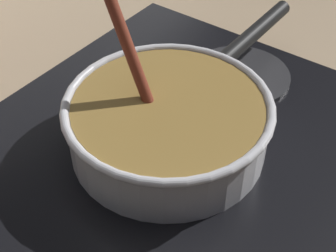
# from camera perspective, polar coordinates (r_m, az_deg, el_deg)

# --- Properties ---
(hob_plate) EXTENTS (0.56, 0.48, 0.01)m
(hob_plate) POSITION_cam_1_polar(r_m,az_deg,el_deg) (0.62, 0.00, -2.68)
(hob_plate) COLOR black
(hob_plate) RESTS_ON ground
(burner_ring) EXTENTS (0.19, 0.19, 0.01)m
(burner_ring) POSITION_cam_1_polar(r_m,az_deg,el_deg) (0.62, 0.00, -2.03)
(burner_ring) COLOR #592D0C
(burner_ring) RESTS_ON hob_plate
(spare_burner) EXTENTS (0.15, 0.15, 0.01)m
(spare_burner) POSITION_cam_1_polar(r_m,az_deg,el_deg) (0.74, 8.37, 5.89)
(spare_burner) COLOR #262628
(spare_burner) RESTS_ON hob_plate
(cooking_pan) EXTENTS (0.43, 0.27, 0.30)m
(cooking_pan) POSITION_cam_1_polar(r_m,az_deg,el_deg) (0.59, 0.08, 0.55)
(cooking_pan) COLOR silver
(cooking_pan) RESTS_ON hob_plate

